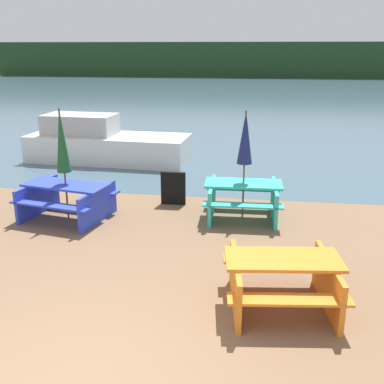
{
  "coord_description": "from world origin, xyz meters",
  "views": [
    {
      "loc": [
        1.76,
        -3.47,
        3.38
      ],
      "look_at": [
        0.66,
        4.29,
        0.85
      ],
      "focal_mm": 42.0,
      "sensor_mm": 36.0,
      "label": 1
    }
  ],
  "objects_px": {
    "picnic_table_teal": "(243,197)",
    "signboard": "(173,188)",
    "umbrella_darkgreen": "(62,141)",
    "picnic_table_blue": "(67,197)",
    "boat": "(103,144)",
    "picnic_table_orange": "(282,277)",
    "umbrella_navy": "(245,138)"
  },
  "relations": [
    {
      "from": "boat",
      "to": "signboard",
      "type": "distance_m",
      "value": 4.71
    },
    {
      "from": "umbrella_navy",
      "to": "boat",
      "type": "xyz_separation_m",
      "value": [
        -4.45,
        4.33,
        -1.13
      ]
    },
    {
      "from": "picnic_table_orange",
      "to": "umbrella_darkgreen",
      "type": "relative_size",
      "value": 0.74
    },
    {
      "from": "umbrella_darkgreen",
      "to": "signboard",
      "type": "bearing_deg",
      "value": 29.61
    },
    {
      "from": "picnic_table_teal",
      "to": "boat",
      "type": "bearing_deg",
      "value": 135.76
    },
    {
      "from": "umbrella_darkgreen",
      "to": "signboard",
      "type": "distance_m",
      "value": 2.63
    },
    {
      "from": "picnic_table_teal",
      "to": "picnic_table_blue",
      "type": "bearing_deg",
      "value": -171.43
    },
    {
      "from": "signboard",
      "to": "umbrella_darkgreen",
      "type": "bearing_deg",
      "value": -150.39
    },
    {
      "from": "picnic_table_teal",
      "to": "signboard",
      "type": "distance_m",
      "value": 1.69
    },
    {
      "from": "picnic_table_teal",
      "to": "umbrella_darkgreen",
      "type": "xyz_separation_m",
      "value": [
        -3.59,
        -0.54,
        1.16
      ]
    },
    {
      "from": "boat",
      "to": "picnic_table_teal",
      "type": "bearing_deg",
      "value": -40.64
    },
    {
      "from": "picnic_table_blue",
      "to": "signboard",
      "type": "bearing_deg",
      "value": 29.61
    },
    {
      "from": "umbrella_darkgreen",
      "to": "picnic_table_blue",
      "type": "bearing_deg",
      "value": 0.0
    },
    {
      "from": "umbrella_navy",
      "to": "picnic_table_teal",
      "type": "bearing_deg",
      "value": -104.04
    },
    {
      "from": "boat",
      "to": "signboard",
      "type": "bearing_deg",
      "value": -48.77
    },
    {
      "from": "boat",
      "to": "signboard",
      "type": "relative_size",
      "value": 6.71
    },
    {
      "from": "picnic_table_teal",
      "to": "umbrella_darkgreen",
      "type": "distance_m",
      "value": 3.81
    },
    {
      "from": "umbrella_darkgreen",
      "to": "boat",
      "type": "distance_m",
      "value": 5.06
    },
    {
      "from": "picnic_table_teal",
      "to": "umbrella_navy",
      "type": "xyz_separation_m",
      "value": [
        0.0,
        0.0,
        1.22
      ]
    },
    {
      "from": "picnic_table_teal",
      "to": "signboard",
      "type": "bearing_deg",
      "value": 159.02
    },
    {
      "from": "picnic_table_orange",
      "to": "umbrella_darkgreen",
      "type": "height_order",
      "value": "umbrella_darkgreen"
    },
    {
      "from": "umbrella_navy",
      "to": "umbrella_darkgreen",
      "type": "bearing_deg",
      "value": -171.43
    },
    {
      "from": "umbrella_navy",
      "to": "picnic_table_orange",
      "type": "bearing_deg",
      "value": -79.3
    },
    {
      "from": "picnic_table_teal",
      "to": "boat",
      "type": "distance_m",
      "value": 6.21
    },
    {
      "from": "umbrella_darkgreen",
      "to": "boat",
      "type": "bearing_deg",
      "value": 100.02
    },
    {
      "from": "picnic_table_blue",
      "to": "umbrella_navy",
      "type": "distance_m",
      "value": 3.82
    },
    {
      "from": "picnic_table_orange",
      "to": "picnic_table_teal",
      "type": "relative_size",
      "value": 1.05
    },
    {
      "from": "picnic_table_blue",
      "to": "umbrella_darkgreen",
      "type": "relative_size",
      "value": 0.87
    },
    {
      "from": "picnic_table_teal",
      "to": "umbrella_darkgreen",
      "type": "height_order",
      "value": "umbrella_darkgreen"
    },
    {
      "from": "picnic_table_orange",
      "to": "picnic_table_teal",
      "type": "distance_m",
      "value": 3.39
    },
    {
      "from": "picnic_table_orange",
      "to": "umbrella_darkgreen",
      "type": "bearing_deg",
      "value": 146.51
    },
    {
      "from": "picnic_table_orange",
      "to": "boat",
      "type": "height_order",
      "value": "boat"
    }
  ]
}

